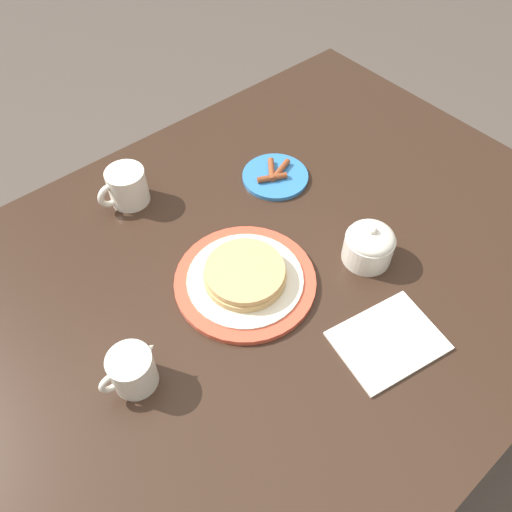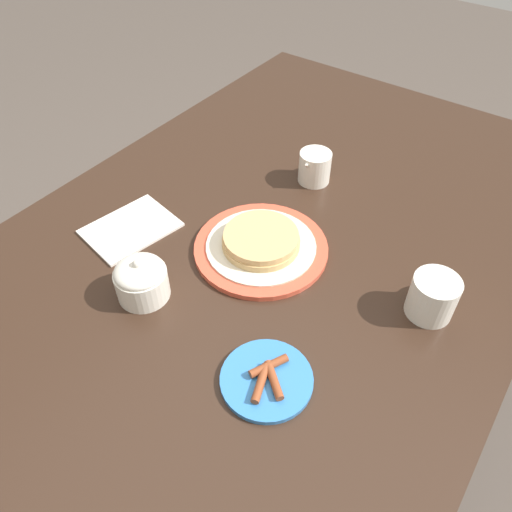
{
  "view_description": "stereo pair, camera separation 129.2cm",
  "coord_description": "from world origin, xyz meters",
  "px_view_note": "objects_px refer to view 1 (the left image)",
  "views": [
    {
      "loc": [
        0.31,
        0.45,
        1.53
      ],
      "look_at": [
        -0.08,
        -0.02,
        0.77
      ],
      "focal_mm": 35.0,
      "sensor_mm": 36.0,
      "label": 1
    },
    {
      "loc": [
        -0.64,
        -0.42,
        1.46
      ],
      "look_at": [
        -0.08,
        -0.02,
        0.77
      ],
      "focal_mm": 35.0,
      "sensor_mm": 36.0,
      "label": 2
    }
  ],
  "objects_px": {
    "coffee_mug": "(126,187)",
    "sugar_bowl": "(369,245)",
    "side_plate_bacon": "(275,176)",
    "creamer_pitcher": "(133,370)",
    "pancake_plate": "(245,277)",
    "napkin": "(388,341)"
  },
  "relations": [
    {
      "from": "side_plate_bacon",
      "to": "coffee_mug",
      "type": "distance_m",
      "value": 0.34
    },
    {
      "from": "side_plate_bacon",
      "to": "coffee_mug",
      "type": "bearing_deg",
      "value": -27.71
    },
    {
      "from": "side_plate_bacon",
      "to": "napkin",
      "type": "xyz_separation_m",
      "value": [
        0.13,
        0.45,
        -0.0
      ]
    },
    {
      "from": "side_plate_bacon",
      "to": "napkin",
      "type": "bearing_deg",
      "value": 73.81
    },
    {
      "from": "pancake_plate",
      "to": "coffee_mug",
      "type": "relative_size",
      "value": 2.41
    },
    {
      "from": "pancake_plate",
      "to": "sugar_bowl",
      "type": "bearing_deg",
      "value": 153.91
    },
    {
      "from": "side_plate_bacon",
      "to": "sugar_bowl",
      "type": "distance_m",
      "value": 0.3
    },
    {
      "from": "pancake_plate",
      "to": "sugar_bowl",
      "type": "relative_size",
      "value": 2.8
    },
    {
      "from": "coffee_mug",
      "to": "side_plate_bacon",
      "type": "bearing_deg",
      "value": 152.29
    },
    {
      "from": "coffee_mug",
      "to": "napkin",
      "type": "xyz_separation_m",
      "value": [
        -0.17,
        0.61,
        -0.04
      ]
    },
    {
      "from": "coffee_mug",
      "to": "creamer_pitcher",
      "type": "height_order",
      "value": "creamer_pitcher"
    },
    {
      "from": "coffee_mug",
      "to": "sugar_bowl",
      "type": "xyz_separation_m",
      "value": [
        -0.28,
        0.45,
        -0.0
      ]
    },
    {
      "from": "coffee_mug",
      "to": "napkin",
      "type": "bearing_deg",
      "value": 105.23
    },
    {
      "from": "sugar_bowl",
      "to": "coffee_mug",
      "type": "bearing_deg",
      "value": -58.25
    },
    {
      "from": "side_plate_bacon",
      "to": "sugar_bowl",
      "type": "xyz_separation_m",
      "value": [
        0.02,
        0.3,
        0.03
      ]
    },
    {
      "from": "pancake_plate",
      "to": "napkin",
      "type": "xyz_separation_m",
      "value": [
        -0.11,
        0.27,
        -0.01
      ]
    },
    {
      "from": "pancake_plate",
      "to": "sugar_bowl",
      "type": "xyz_separation_m",
      "value": [
        -0.23,
        0.11,
        0.03
      ]
    },
    {
      "from": "side_plate_bacon",
      "to": "creamer_pitcher",
      "type": "height_order",
      "value": "creamer_pitcher"
    },
    {
      "from": "pancake_plate",
      "to": "side_plate_bacon",
      "type": "xyz_separation_m",
      "value": [
        -0.24,
        -0.18,
        -0.01
      ]
    },
    {
      "from": "side_plate_bacon",
      "to": "creamer_pitcher",
      "type": "bearing_deg",
      "value": 23.53
    },
    {
      "from": "creamer_pitcher",
      "to": "napkin",
      "type": "xyz_separation_m",
      "value": [
        -0.38,
        0.23,
        -0.04
      ]
    },
    {
      "from": "creamer_pitcher",
      "to": "coffee_mug",
      "type": "bearing_deg",
      "value": -119.8
    }
  ]
}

